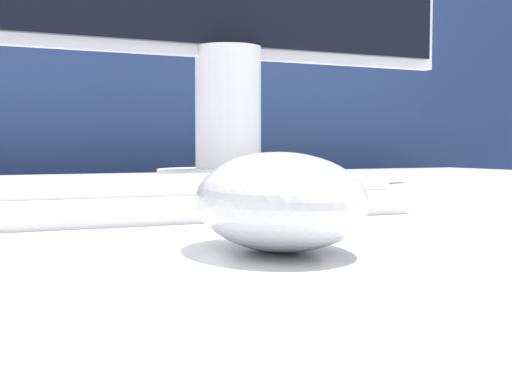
{
  "coord_description": "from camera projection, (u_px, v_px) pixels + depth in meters",
  "views": [
    {
      "loc": [
        -0.15,
        -0.59,
        0.8
      ],
      "look_at": [
        0.0,
        -0.28,
        0.78
      ],
      "focal_mm": 50.0,
      "sensor_mm": 36.0,
      "label": 1
    }
  ],
  "objects": [
    {
      "name": "partition_panel",
      "position": [
        0.0,
        213.0,
        1.24
      ],
      "size": [
        5.0,
        0.03,
        1.37
      ],
      "color": "navy",
      "rests_on": "ground_plane"
    },
    {
      "name": "computer_mouse_near",
      "position": [
        286.0,
        201.0,
        0.31
      ],
      "size": [
        0.08,
        0.11,
        0.04
      ],
      "rotation": [
        0.0,
        0.0,
        -0.14
      ],
      "color": "silver",
      "rests_on": "desk"
    },
    {
      "name": "keyboard",
      "position": [
        116.0,
        198.0,
        0.47
      ],
      "size": [
        0.37,
        0.16,
        0.02
      ],
      "rotation": [
        0.0,
        0.0,
        -0.04
      ],
      "color": "white",
      "rests_on": "desk"
    }
  ]
}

